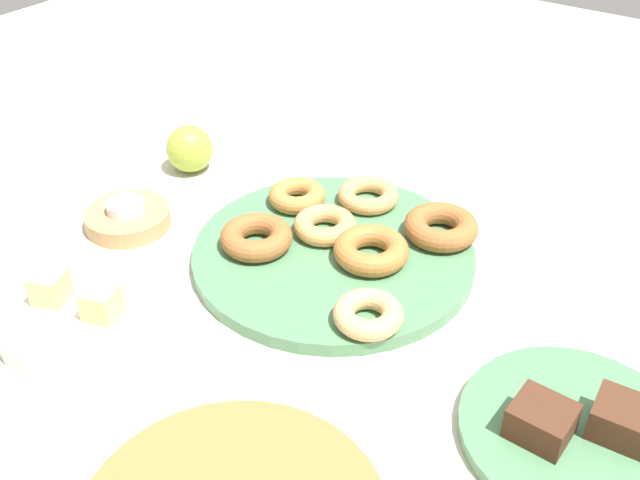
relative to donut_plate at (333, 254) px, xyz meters
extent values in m
plane|color=beige|center=(0.00, 0.00, -0.01)|extent=(2.40, 2.40, 0.00)
cylinder|color=#4C7F56|center=(0.00, 0.00, 0.00)|extent=(0.36, 0.36, 0.02)
torus|color=tan|center=(0.03, -0.02, 0.02)|extent=(0.11, 0.11, 0.03)
torus|color=#AD6B33|center=(-0.05, -0.01, 0.02)|extent=(0.12, 0.12, 0.03)
torus|color=tan|center=(0.02, -0.12, 0.02)|extent=(0.11, 0.11, 0.02)
torus|color=tan|center=(-0.11, 0.10, 0.02)|extent=(0.09, 0.09, 0.02)
torus|color=#995B2D|center=(0.08, 0.05, 0.02)|extent=(0.13, 0.13, 0.03)
torus|color=#995B2D|center=(-0.10, -0.10, 0.02)|extent=(0.11, 0.11, 0.03)
torus|color=#BC7A3D|center=(0.10, -0.06, 0.02)|extent=(0.11, 0.11, 0.03)
cylinder|color=#4C7F56|center=(-0.36, 0.11, 0.00)|extent=(0.23, 0.23, 0.02)
cube|color=#472819|center=(-0.39, 0.09, 0.02)|extent=(0.06, 0.06, 0.04)
cube|color=#472819|center=(-0.33, 0.13, 0.02)|extent=(0.06, 0.05, 0.04)
cylinder|color=tan|center=(0.28, 0.10, 0.00)|extent=(0.12, 0.12, 0.02)
cylinder|color=silver|center=(0.28, 0.10, 0.02)|extent=(0.05, 0.05, 0.01)
cylinder|color=silver|center=(0.16, 0.27, 0.01)|extent=(0.20, 0.20, 0.03)
cube|color=#DBD67A|center=(0.13, 0.27, 0.04)|extent=(0.04, 0.04, 0.04)
cube|color=#DBD67A|center=(0.20, 0.28, 0.04)|extent=(0.05, 0.05, 0.04)
sphere|color=#93AD38|center=(0.31, -0.07, 0.03)|extent=(0.07, 0.07, 0.07)
camera|label=1|loc=(-0.43, 0.64, 0.56)|focal=41.40mm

